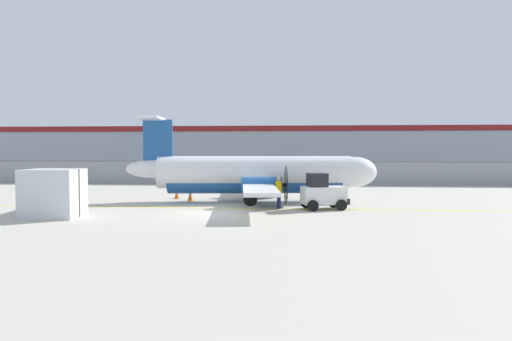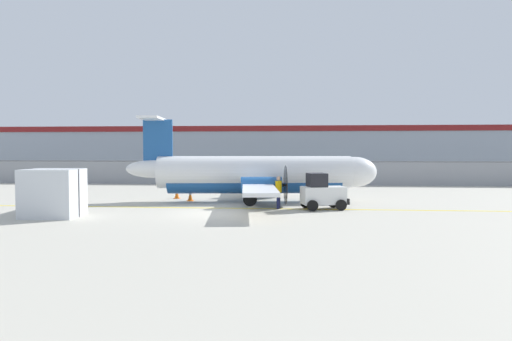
# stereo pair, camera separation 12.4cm
# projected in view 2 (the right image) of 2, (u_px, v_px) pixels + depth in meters

# --- Properties ---
(ground_plane) EXTENTS (140.00, 140.00, 0.01)m
(ground_plane) POSITION_uv_depth(u_px,v_px,m) (221.00, 208.00, 24.04)
(ground_plane) COLOR #B7B2A3
(perimeter_fence) EXTENTS (98.00, 0.10, 2.10)m
(perimeter_fence) POSITION_uv_depth(u_px,v_px,m) (251.00, 172.00, 39.91)
(perimeter_fence) COLOR gray
(perimeter_fence) RESTS_ON ground
(parking_lot_strip) EXTENTS (98.00, 17.00, 0.12)m
(parking_lot_strip) POSITION_uv_depth(u_px,v_px,m) (261.00, 176.00, 51.41)
(parking_lot_strip) COLOR #38383A
(parking_lot_strip) RESTS_ON ground
(background_building) EXTENTS (91.00, 8.10, 6.50)m
(background_building) POSITION_uv_depth(u_px,v_px,m) (270.00, 148.00, 69.66)
(background_building) COLOR #A8B2BC
(background_building) RESTS_ON ground
(commuter_airplane) EXTENTS (14.94, 16.08, 4.92)m
(commuter_airplane) POSITION_uv_depth(u_px,v_px,m) (259.00, 175.00, 27.03)
(commuter_airplane) COLOR white
(commuter_airplane) RESTS_ON ground
(baggage_tug) EXTENTS (2.53, 1.85, 1.88)m
(baggage_tug) POSITION_uv_depth(u_px,v_px,m) (322.00, 193.00, 23.50)
(baggage_tug) COLOR silver
(baggage_tug) RESTS_ON ground
(ground_crew_worker) EXTENTS (0.39, 0.55, 1.70)m
(ground_crew_worker) POSITION_uv_depth(u_px,v_px,m) (279.00, 190.00, 23.82)
(ground_crew_worker) COLOR #191E4C
(ground_crew_worker) RESTS_ON ground
(cargo_container) EXTENTS (2.50, 2.12, 2.20)m
(cargo_container) POSITION_uv_depth(u_px,v_px,m) (53.00, 193.00, 20.91)
(cargo_container) COLOR silver
(cargo_container) RESTS_ON ground
(traffic_cone_near_left) EXTENTS (0.36, 0.36, 0.64)m
(traffic_cone_near_left) POSITION_uv_depth(u_px,v_px,m) (177.00, 194.00, 28.72)
(traffic_cone_near_left) COLOR orange
(traffic_cone_near_left) RESTS_ON ground
(traffic_cone_near_right) EXTENTS (0.36, 0.36, 0.64)m
(traffic_cone_near_right) POSITION_uv_depth(u_px,v_px,m) (190.00, 196.00, 27.34)
(traffic_cone_near_right) COLOR orange
(traffic_cone_near_right) RESTS_ON ground
(parked_car_0) EXTENTS (4.29, 2.20, 1.58)m
(parked_car_0) POSITION_uv_depth(u_px,v_px,m) (127.00, 170.00, 48.11)
(parked_car_0) COLOR gray
(parked_car_0) RESTS_ON parking_lot_strip
(parked_car_1) EXTENTS (4.30, 2.21, 1.58)m
(parked_car_1) POSITION_uv_depth(u_px,v_px,m) (181.00, 167.00, 55.87)
(parked_car_1) COLOR silver
(parked_car_1) RESTS_ON parking_lot_strip
(parked_car_2) EXTENTS (4.29, 2.18, 1.58)m
(parked_car_2) POSITION_uv_depth(u_px,v_px,m) (211.00, 169.00, 51.44)
(parked_car_2) COLOR #B28C19
(parked_car_2) RESTS_ON parking_lot_strip
(parked_car_3) EXTENTS (4.38, 2.40, 1.58)m
(parked_car_3) POSITION_uv_depth(u_px,v_px,m) (259.00, 167.00, 56.44)
(parked_car_3) COLOR black
(parked_car_3) RESTS_ON parking_lot_strip
(parked_car_4) EXTENTS (4.38, 2.41, 1.58)m
(parked_car_4) POSITION_uv_depth(u_px,v_px,m) (308.00, 169.00, 51.62)
(parked_car_4) COLOR #19662D
(parked_car_4) RESTS_ON parking_lot_strip
(parked_car_5) EXTENTS (4.26, 2.13, 1.58)m
(parked_car_5) POSITION_uv_depth(u_px,v_px,m) (361.00, 170.00, 48.26)
(parked_car_5) COLOR silver
(parked_car_5) RESTS_ON parking_lot_strip
(parked_car_6) EXTENTS (4.28, 2.17, 1.58)m
(parked_car_6) POSITION_uv_depth(u_px,v_px,m) (403.00, 171.00, 46.87)
(parked_car_6) COLOR navy
(parked_car_6) RESTS_ON parking_lot_strip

